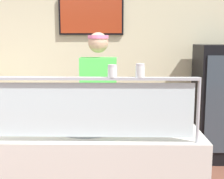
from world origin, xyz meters
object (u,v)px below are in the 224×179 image
pepper_flake_shaker (140,71)px  drink_fridge (219,103)px  pizza_server (89,126)px  pizza_tray (86,128)px  worker_figure (99,104)px  parmesan_shaker (112,72)px

pepper_flake_shaker → drink_fridge: size_ratio=0.06×
pizza_server → drink_fridge: 2.48m
pizza_tray → drink_fridge: size_ratio=0.30×
pepper_flake_shaker → worker_figure: 1.22m
pizza_tray → drink_fridge: bearing=47.5°
pepper_flake_shaker → pizza_server: bearing=143.0°
pepper_flake_shaker → drink_fridge: (1.26, 2.14, -0.66)m
worker_figure → drink_fridge: 1.94m
worker_figure → drink_fridge: worker_figure is taller
pizza_server → worker_figure: (0.03, 0.78, 0.02)m
worker_figure → parmesan_shaker: bearing=-81.5°
parmesan_shaker → drink_fridge: (1.45, 2.14, -0.66)m
pizza_server → drink_fridge: bearing=46.7°
pizza_server → parmesan_shaker: 0.59m
pizza_tray → pizza_server: bearing=-38.8°
pizza_tray → worker_figure: bearing=85.5°
pepper_flake_shaker → drink_fridge: drink_fridge is taller
pizza_tray → parmesan_shaker: bearing=-54.9°
pizza_tray → worker_figure: (0.06, 0.76, 0.04)m
pizza_tray → worker_figure: worker_figure is taller
pizza_server → worker_figure: bearing=85.9°
pizza_server → worker_figure: size_ratio=0.16×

